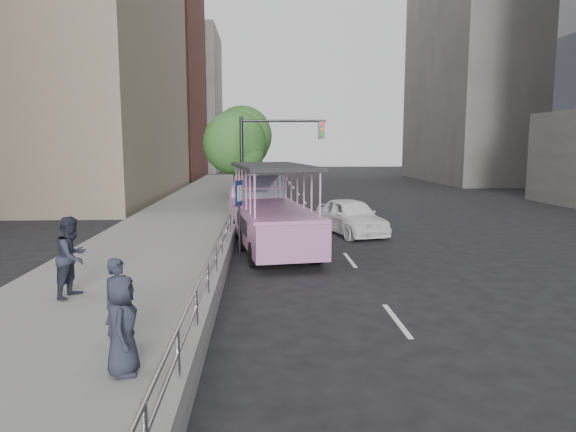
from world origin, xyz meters
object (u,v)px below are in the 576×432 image
traffic_signal (266,152)px  street_tree_far (244,138)px  car (351,216)px  street_tree_near (237,145)px  pedestrian_near (119,304)px  pedestrian_mid (72,257)px  duck_boat (267,215)px  pedestrian_far (122,326)px  parking_sign (239,209)px

traffic_signal → street_tree_far: (-1.40, 9.43, 0.81)m
car → street_tree_near: 9.14m
car → traffic_signal: bearing=120.8°
pedestrian_near → pedestrian_mid: pedestrian_mid is taller
duck_boat → pedestrian_far: (-2.38, -11.94, -0.08)m
pedestrian_mid → pedestrian_far: (2.26, -4.26, -0.17)m
traffic_signal → street_tree_near: bearing=115.0°
traffic_signal → pedestrian_near: bearing=-99.4°
pedestrian_near → pedestrian_mid: (-1.95, 3.25, 0.14)m
pedestrian_mid → car: bearing=-25.6°
duck_boat → car: bearing=30.7°
pedestrian_mid → duck_boat: bearing=-16.6°
car → parking_sign: 6.43m
parking_sign → street_tree_far: 17.45m
pedestrian_far → street_tree_near: street_tree_near is taller
pedestrian_near → street_tree_near: (1.13, 19.97, 2.71)m
pedestrian_near → traffic_signal: 16.93m
car → traffic_signal: size_ratio=0.88×
pedestrian_far → traffic_signal: size_ratio=0.30×
duck_boat → traffic_signal: size_ratio=1.87×
duck_boat → parking_sign: 2.48m
car → pedestrian_far: bearing=-128.7°
street_tree_near → street_tree_far: (0.20, 6.00, 0.49)m
duck_boat → pedestrian_mid: (-4.64, -7.68, 0.08)m
duck_boat → parking_sign: duck_boat is taller
pedestrian_near → street_tree_far: street_tree_far is taller
pedestrian_mid → pedestrian_far: 4.82m
car → street_tree_near: (-5.21, 6.87, 3.04)m
pedestrian_mid → parking_sign: bearing=-19.3°
pedestrian_near → parking_sign: size_ratio=0.61×
duck_boat → pedestrian_far: 12.17m
pedestrian_far → parking_sign: size_ratio=0.59×
pedestrian_far → street_tree_far: street_tree_far is taller
car → pedestrian_near: pedestrian_near is taller
duck_boat → pedestrian_near: (-2.70, -10.93, -0.06)m
parking_sign → duck_boat: bearing=66.1°
pedestrian_mid → street_tree_near: 17.19m
duck_boat → street_tree_far: 15.42m
car → pedestrian_near: size_ratio=2.82×
parking_sign → street_tree_far: (-0.39, 17.25, 2.63)m
duck_boat → pedestrian_mid: 8.97m
traffic_signal → duck_boat: bearing=-90.3°
pedestrian_mid → street_tree_far: 23.15m
parking_sign → street_tree_near: 11.47m
pedestrian_far → street_tree_near: 21.16m
pedestrian_near → street_tree_near: bearing=34.9°
car → pedestrian_far: pedestrian_far is taller
traffic_signal → street_tree_near: 3.80m
parking_sign → street_tree_near: bearing=93.0°
car → parking_sign: (-4.62, -4.38, 0.89)m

